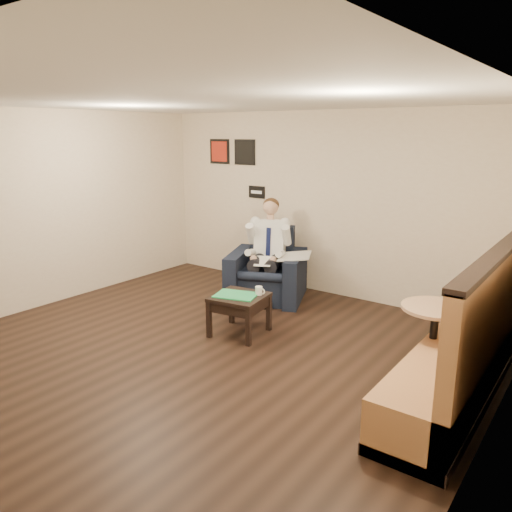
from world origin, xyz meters
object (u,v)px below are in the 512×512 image
Objects in this scene: armchair at (267,265)px; cafe_table at (432,345)px; side_table at (240,315)px; banquette at (460,324)px; smartphone at (250,292)px; coffee_mug at (259,291)px; seated_man at (265,254)px; green_folder at (236,295)px.

armchair is 1.32× the size of cafe_table.
armchair is at bearing 111.48° from side_table.
side_table is 2.64m from banquette.
cafe_table reaches higher than smartphone.
smartphone is at bearing 178.50° from cafe_table.
banquette is (2.60, 0.05, 0.47)m from side_table.
coffee_mug is 0.68× the size of smartphone.
banquette is (3.08, -1.18, 0.01)m from seated_man.
armchair is at bearing 120.92° from coffee_mug.
armchair is 1.48m from side_table.
seated_man reaches higher than cafe_table.
green_folder is 0.61× the size of cafe_table.
side_table is 5.79× the size of coffee_mug.
smartphone is at bearing 81.42° from side_table.
seated_man is at bearing -90.00° from armchair.
coffee_mug is (0.71, -1.19, 0.03)m from armchair.
armchair is 1.29m from smartphone.
coffee_mug is at bearing 42.47° from side_table.
seated_man is at bearing 159.02° from banquette.
smartphone is at bearing 171.67° from coffee_mug.
cafe_table reaches higher than coffee_mug.
green_folder reaches higher than smartphone.
armchair is 0.24m from seated_man.
coffee_mug is (0.21, 0.19, 0.05)m from green_folder.
cafe_table is (2.32, -0.06, -0.10)m from smartphone.
banquette reaches higher than smartphone.
seated_man is 1.40m from side_table.
banquette reaches higher than coffee_mug.
banquette reaches higher than green_folder.
side_table is (0.53, -1.35, -0.27)m from armchair.
cafe_table is at bearing -0.28° from smartphone.
green_folder is 3.21× the size of smartphone.
armchair is 10.16× the size of coffee_mug.
banquette is (2.57, -0.14, 0.21)m from smartphone.
seated_man is 3.30m from banquette.
armchair is 0.75× the size of seated_man.
banquette is (2.42, -0.12, 0.17)m from coffee_mug.
coffee_mug is (0.66, -1.06, -0.16)m from seated_man.
green_folder is 2.38m from cafe_table.
armchair is 3.13m from cafe_table.
coffee_mug reaches higher than green_folder.
banquette reaches higher than cafe_table.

